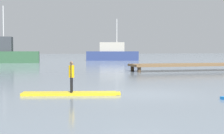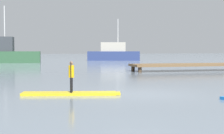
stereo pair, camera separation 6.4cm
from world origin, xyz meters
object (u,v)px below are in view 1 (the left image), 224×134
at_px(paddler_child_solo, 71,75).
at_px(fishing_boat_green_midground, 112,54).
at_px(paddleboard_near, 71,94).
at_px(fishing_boat_white_large, 3,53).

height_order(paddler_child_solo, fishing_boat_green_midground, fishing_boat_green_midground).
bearing_deg(paddleboard_near, fishing_boat_white_large, 97.25).
bearing_deg(fishing_boat_green_midground, fishing_boat_white_large, -159.31).
bearing_deg(paddleboard_near, fishing_boat_green_midground, 73.56).
distance_m(paddleboard_near, fishing_boat_white_large, 33.49).
xyz_separation_m(paddleboard_near, fishing_boat_green_midground, (11.55, 39.16, 0.99)).
distance_m(paddleboard_near, paddler_child_solo, 0.72).
xyz_separation_m(paddleboard_near, fishing_boat_white_large, (-4.23, 33.20, 1.19)).
bearing_deg(fishing_boat_white_large, paddleboard_near, -82.75).
bearing_deg(paddler_child_solo, paddleboard_near, 132.80).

